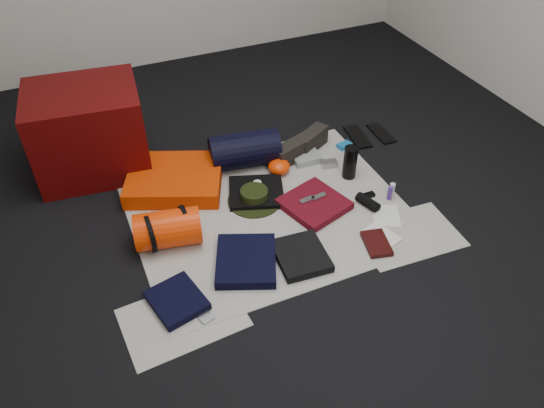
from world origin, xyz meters
name	(u,v)px	position (x,y,z in m)	size (l,w,h in m)	color
floor	(269,213)	(0.00, 0.00, -0.01)	(4.50, 4.50, 0.02)	black
newspaper_mat	(269,212)	(0.00, 0.00, 0.00)	(1.60, 1.30, 0.01)	silver
newspaper_sheet_front_left	(183,318)	(-0.70, -0.55, 0.00)	(0.58, 0.40, 0.00)	silver
newspaper_sheet_front_right	(407,235)	(0.65, -0.50, 0.00)	(0.58, 0.40, 0.00)	silver
red_cabinet	(89,131)	(-0.87, 0.88, 0.28)	(0.68, 0.57, 0.57)	#4E0505
sleeping_pad	(175,179)	(-0.45, 0.47, 0.06)	(0.58, 0.48, 0.11)	red
stuff_sack	(168,229)	(-0.62, -0.02, 0.11)	(0.21, 0.21, 0.36)	#E93203
sack_strap_left	(150,234)	(-0.72, -0.02, 0.11)	(0.22, 0.22, 0.03)	black
sack_strap_right	(185,224)	(-0.52, -0.02, 0.11)	(0.22, 0.22, 0.03)	black
navy_duffel	(245,150)	(0.04, 0.50, 0.12)	(0.24, 0.24, 0.45)	black
boonie_brim	(254,200)	(-0.05, 0.13, 0.01)	(0.33, 0.33, 0.01)	black
boonie_crown	(254,195)	(-0.05, 0.13, 0.05)	(0.17, 0.17, 0.07)	black
hiking_boot_left	(291,152)	(0.34, 0.42, 0.07)	(0.27, 0.10, 0.13)	black
hiking_boot_right	(311,140)	(0.53, 0.50, 0.07)	(0.27, 0.10, 0.13)	black
flip_flop_left	(357,137)	(0.90, 0.49, 0.01)	(0.11, 0.29, 0.02)	black
flip_flop_right	(381,133)	(1.08, 0.46, 0.01)	(0.10, 0.27, 0.01)	black
trousers_navy_a	(177,300)	(-0.70, -0.45, 0.03)	(0.24, 0.27, 0.04)	black
trousers_navy_b	(246,261)	(-0.29, -0.35, 0.03)	(0.32, 0.36, 0.06)	black
trousers_charcoal	(301,256)	(0.00, -0.43, 0.03)	(0.27, 0.30, 0.05)	black
black_tshirt	(256,192)	(-0.01, 0.18, 0.02)	(0.34, 0.31, 0.03)	black
red_shirt	(314,204)	(0.27, -0.07, 0.03)	(0.34, 0.34, 0.05)	#580915
orange_stuff_sack	(279,167)	(0.21, 0.33, 0.05)	(0.14, 0.14, 0.09)	#E93203
first_aid_pouch	(306,158)	(0.43, 0.38, 0.03)	(0.19, 0.14, 0.05)	gray
water_bottle	(350,162)	(0.61, 0.12, 0.12)	(0.09, 0.09, 0.22)	black
speaker	(368,202)	(0.57, -0.19, 0.04)	(0.06, 0.06, 0.16)	black
compact_camera	(329,164)	(0.55, 0.26, 0.03)	(0.10, 0.06, 0.04)	#9E9EA2
cyan_case	(344,145)	(0.75, 0.41, 0.02)	(0.10, 0.06, 0.03)	#1064A4
toiletry_purple	(390,193)	(0.73, -0.19, 0.05)	(0.03, 0.03, 0.09)	#482780
toiletry_clear	(392,190)	(0.75, -0.17, 0.06)	(0.03, 0.03, 0.10)	#B8BDB9
paperback_book	(376,243)	(0.44, -0.50, 0.02)	(0.13, 0.20, 0.03)	black
map_booklet	(381,236)	(0.50, -0.45, 0.01)	(0.14, 0.20, 0.01)	silver
map_printout	(386,216)	(0.63, -0.32, 0.01)	(0.15, 0.19, 0.01)	silver
sunglasses	(367,196)	(0.61, -0.12, 0.02)	(0.10, 0.04, 0.02)	black
key_cluster	(206,317)	(-0.60, -0.60, 0.01)	(0.07, 0.07, 0.01)	#9E9EA2
tape_roll	(257,184)	(0.01, 0.21, 0.06)	(0.05, 0.05, 0.04)	silver
energy_bar_a	(307,200)	(0.23, -0.05, 0.06)	(0.10, 0.04, 0.01)	#9E9EA2
energy_bar_b	(319,197)	(0.31, -0.05, 0.06)	(0.10, 0.04, 0.01)	#9E9EA2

